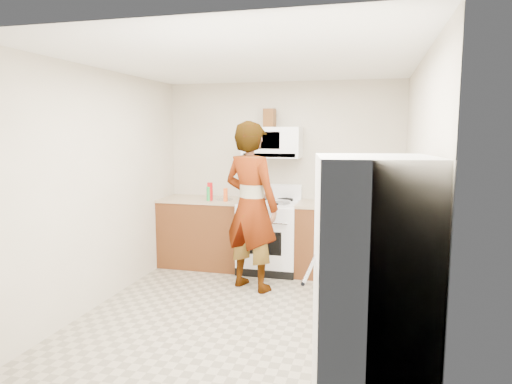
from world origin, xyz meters
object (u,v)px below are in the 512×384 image
(kettle, at_px, (323,194))
(person, at_px, (251,206))
(microwave, at_px, (272,142))
(fridge, at_px, (372,292))
(saucepan, at_px, (260,193))
(gas_range, at_px, (270,235))

(kettle, bearing_deg, person, -123.94)
(microwave, relative_size, fridge, 0.45)
(fridge, distance_m, saucepan, 3.42)
(gas_range, distance_m, fridge, 3.23)
(gas_range, xyz_separation_m, saucepan, (-0.17, 0.15, 0.53))
(microwave, distance_m, fridge, 3.43)
(microwave, relative_size, person, 0.39)
(microwave, height_order, fridge, microwave)
(saucepan, bearing_deg, gas_range, -41.56)
(person, xyz_separation_m, fridge, (1.37, -2.20, -0.13))
(person, height_order, fridge, person)
(saucepan, bearing_deg, person, -82.86)
(microwave, bearing_deg, saucepan, 172.57)
(kettle, height_order, saucepan, kettle)
(gas_range, height_order, microwave, microwave)
(fridge, bearing_deg, person, 112.65)
(gas_range, height_order, saucepan, gas_range)
(microwave, xyz_separation_m, saucepan, (-0.17, 0.02, -0.68))
(fridge, height_order, kettle, fridge)
(kettle, relative_size, saucepan, 0.78)
(kettle, bearing_deg, microwave, -169.43)
(gas_range, xyz_separation_m, fridge, (1.31, -2.92, 0.36))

